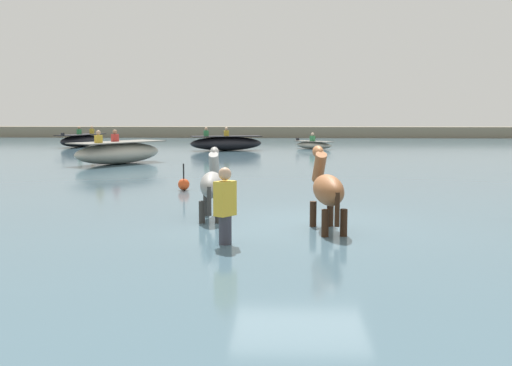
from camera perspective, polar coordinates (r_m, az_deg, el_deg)
The scene contains 11 objects.
ground_plane at distance 11.31m, azimuth 4.20°, elevation -5.94°, with size 120.00×120.00×0.00m, color gray.
water_surface at distance 21.16m, azimuth 3.46°, elevation 0.53°, with size 90.00×90.00×0.43m, color #476675.
horse_lead_chestnut at distance 10.47m, azimuth 6.74°, elevation -0.85°, with size 0.66×1.73×1.87m.
horse_trailing_grey at distance 11.62m, azimuth -4.18°, elevation -0.34°, with size 0.48×1.63×1.78m.
boat_distant_west at distance 32.92m, azimuth -2.85°, elevation 3.79°, with size 4.14×2.36×1.27m.
boat_mid_outer at distance 24.90m, azimuth -12.88°, elevation 2.82°, with size 3.60×4.27×1.37m.
boat_near_starboard at distance 38.16m, azimuth -16.18°, elevation 3.89°, with size 2.18×4.17×1.23m.
boat_far_inshore at distance 34.46m, azimuth 5.45°, elevation 3.61°, with size 2.33×2.16×0.93m.
person_wading_mid at distance 9.35m, azimuth -2.94°, elevation -3.18°, with size 0.35×0.38×1.63m.
channel_buoy at distance 16.02m, azimuth -6.85°, elevation -0.11°, with size 0.31×0.31×0.70m.
far_shoreline at distance 51.08m, azimuth 2.97°, elevation 4.60°, with size 80.00×2.40×1.33m, color gray.
Camera 1 is at (-0.33, -11.04, 2.46)m, focal length 42.32 mm.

